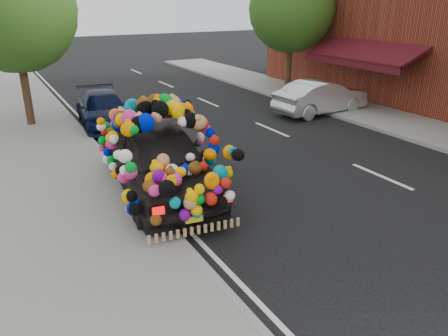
# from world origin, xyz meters

# --- Properties ---
(ground) EXTENTS (100.00, 100.00, 0.00)m
(ground) POSITION_xyz_m (0.00, 0.00, 0.00)
(ground) COLOR black
(ground) RESTS_ON ground
(sidewalk) EXTENTS (4.00, 60.00, 0.12)m
(sidewalk) POSITION_xyz_m (-4.30, 0.00, 0.06)
(sidewalk) COLOR gray
(sidewalk) RESTS_ON ground
(kerb) EXTENTS (0.15, 60.00, 0.13)m
(kerb) POSITION_xyz_m (-2.35, 0.00, 0.07)
(kerb) COLOR gray
(kerb) RESTS_ON ground
(footpath_far) EXTENTS (3.00, 40.00, 0.12)m
(footpath_far) POSITION_xyz_m (8.20, 3.00, 0.06)
(footpath_far) COLOR gray
(footpath_far) RESTS_ON ground
(lane_markings) EXTENTS (6.00, 50.00, 0.01)m
(lane_markings) POSITION_xyz_m (3.60, 0.00, 0.01)
(lane_markings) COLOR silver
(lane_markings) RESTS_ON ground
(tree_near_sidewalk) EXTENTS (4.20, 4.20, 6.13)m
(tree_near_sidewalk) POSITION_xyz_m (-3.80, 9.50, 4.02)
(tree_near_sidewalk) COLOR #332114
(tree_near_sidewalk) RESTS_ON ground
(tree_far_b) EXTENTS (4.00, 4.00, 5.90)m
(tree_far_b) POSITION_xyz_m (8.00, 10.00, 3.89)
(tree_far_b) COLOR #332114
(tree_far_b) RESTS_ON ground
(plush_art_car) EXTENTS (2.88, 5.31, 2.31)m
(plush_art_car) POSITION_xyz_m (-1.80, 1.85, 1.20)
(plush_art_car) COLOR black
(plush_art_car) RESTS_ON ground
(navy_sedan) EXTENTS (2.08, 4.24, 1.19)m
(navy_sedan) POSITION_xyz_m (-1.42, 8.47, 0.59)
(navy_sedan) COLOR black
(navy_sedan) RESTS_ON ground
(silver_hatchback) EXTENTS (4.12, 1.67, 1.33)m
(silver_hatchback) POSITION_xyz_m (6.66, 6.00, 0.67)
(silver_hatchback) COLOR #BABEC2
(silver_hatchback) RESTS_ON ground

